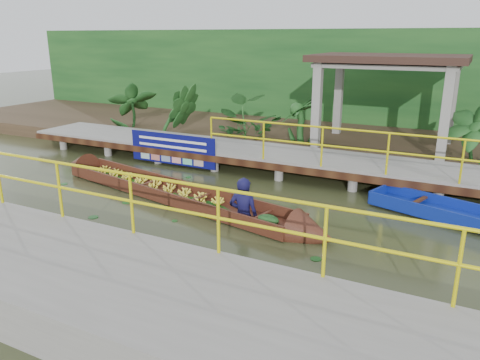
% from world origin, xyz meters
% --- Properties ---
extents(ground, '(80.00, 80.00, 0.00)m').
position_xyz_m(ground, '(0.00, 0.00, 0.00)').
color(ground, '#31351A').
rests_on(ground, ground).
extents(land_strip, '(30.00, 8.00, 0.45)m').
position_xyz_m(land_strip, '(0.00, 7.50, 0.23)').
color(land_strip, '#35281A').
rests_on(land_strip, ground).
extents(far_dock, '(16.00, 2.06, 1.66)m').
position_xyz_m(far_dock, '(0.02, 3.43, 0.48)').
color(far_dock, gray).
rests_on(far_dock, ground).
extents(near_dock, '(18.00, 2.40, 1.73)m').
position_xyz_m(near_dock, '(1.00, -4.20, 0.30)').
color(near_dock, gray).
rests_on(near_dock, ground).
extents(pavilion, '(4.40, 3.00, 3.00)m').
position_xyz_m(pavilion, '(3.00, 6.30, 2.82)').
color(pavilion, gray).
rests_on(pavilion, ground).
extents(foliage_backdrop, '(30.00, 0.80, 4.00)m').
position_xyz_m(foliage_backdrop, '(0.00, 10.00, 2.00)').
color(foliage_backdrop, '#144119').
rests_on(foliage_backdrop, ground).
extents(vendor_boat, '(8.72, 2.64, 2.09)m').
position_xyz_m(vendor_boat, '(-0.38, 0.10, 0.26)').
color(vendor_boat, '#39190F').
rests_on(vendor_boat, ground).
extents(moored_blue_boat, '(3.43, 1.83, 0.80)m').
position_xyz_m(moored_blue_boat, '(5.85, 1.50, 0.14)').
color(moored_blue_boat, navy).
rests_on(moored_blue_boat, ground).
extents(blue_banner, '(2.91, 0.04, 0.91)m').
position_xyz_m(blue_banner, '(-2.30, 2.48, 0.56)').
color(blue_banner, '#0B0C5A').
rests_on(blue_banner, ground).
extents(tropical_plants, '(14.13, 1.13, 1.41)m').
position_xyz_m(tropical_plants, '(0.29, 5.30, 1.16)').
color(tropical_plants, '#144119').
rests_on(tropical_plants, ground).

